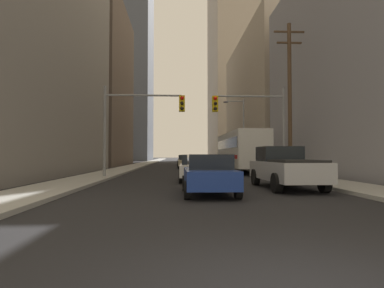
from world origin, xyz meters
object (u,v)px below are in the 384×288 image
Objects in this scene: sedan_grey at (218,161)px; traffic_signal_near_left at (141,115)px; sedan_blue at (209,174)px; sedan_beige at (186,162)px; traffic_signal_near_right at (252,116)px; pickup_truck_silver at (285,168)px; city_bus at (240,150)px; sedan_white at (196,168)px; sedan_black at (184,160)px.

traffic_signal_near_left is (-7.22, -16.63, 3.34)m from sedan_grey.
sedan_blue is 25.97m from sedan_grey.
sedan_beige is 0.71× the size of traffic_signal_near_right.
sedan_blue is at bearing -148.64° from pickup_truck_silver.
sedan_beige is 16.40m from traffic_signal_near_left.
sedan_grey is at bearing 66.53° from traffic_signal_near_left.
traffic_signal_near_right reaches higher than city_bus.
sedan_white is 5.82m from traffic_signal_near_right.
traffic_signal_near_right is (3.91, 2.76, 3.32)m from sedan_white.
pickup_truck_silver is 1.27× the size of sedan_white.
traffic_signal_near_right is at bearing -81.00° from sedan_black.
traffic_signal_near_left reaches higher than city_bus.
pickup_truck_silver is 1.27× the size of sedan_grey.
traffic_signal_near_left reaches higher than sedan_black.
city_bus is at bearing 87.07° from pickup_truck_silver.
city_bus is at bearing 42.07° from traffic_signal_near_left.
city_bus is at bearing 74.91° from sedan_blue.
sedan_blue is 24.75m from sedan_beige.
sedan_beige is 0.99× the size of sedan_grey.
pickup_truck_silver reaches higher than sedan_black.
traffic_signal_near_right reaches higher than sedan_black.
city_bus is 7.51m from traffic_signal_near_right.
sedan_white is 19.75m from sedan_grey.
city_bus is at bearing -85.65° from sedan_grey.
city_bus is 14.07m from pickup_truck_silver.
city_bus is 16.87m from sedan_blue.
traffic_signal_near_left is at bearing -102.52° from sedan_beige.
sedan_white is (-3.78, 4.09, -0.16)m from pickup_truck_silver.
pickup_truck_silver is 23.48m from sedan_grey.
sedan_black is (0.01, 27.40, 0.00)m from sedan_white.
city_bus reaches higher than pickup_truck_silver.
sedan_blue is 0.70× the size of traffic_signal_near_right.
traffic_signal_near_right is at bearing 88.89° from pickup_truck_silver.
traffic_signal_near_left and traffic_signal_near_right have the same top height.
pickup_truck_silver is 7.54m from traffic_signal_near_right.
city_bus is 9.56m from sedan_grey.
sedan_blue is at bearing -89.82° from sedan_beige.
sedan_grey is 1.01× the size of sedan_black.
traffic_signal_near_left is 1.00× the size of traffic_signal_near_right.
traffic_signal_near_right is at bearing -94.65° from city_bus.
city_bus is 1.92× the size of traffic_signal_near_right.
sedan_grey is (3.77, 19.39, 0.00)m from sedan_white.
sedan_white is 0.71× the size of traffic_signal_near_left.
sedan_blue and sedan_black have the same top height.
traffic_signal_near_left is (-7.22, 6.85, 3.18)m from pickup_truck_silver.
pickup_truck_silver is 1.29× the size of sedan_blue.
sedan_blue is 10.39m from traffic_signal_near_right.
sedan_beige and sedan_black have the same top height.
sedan_black is (-3.77, 31.49, -0.16)m from pickup_truck_silver.
pickup_truck_silver is 10.45m from traffic_signal_near_left.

